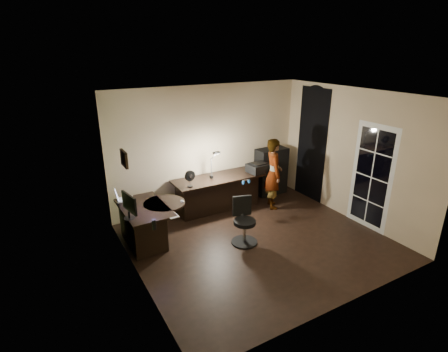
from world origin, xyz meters
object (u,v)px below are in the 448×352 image
cabinet (271,171)px  person (273,174)px  desk_left (145,225)px  desk_right (219,193)px  office_chair (245,222)px  monitor (129,210)px

cabinet → person: bearing=-124.2°
cabinet → person: person is taller
desk_left → cabinet: size_ratio=1.09×
desk_right → office_chair: (-0.29, -1.49, 0.05)m
desk_right → cabinet: size_ratio=1.79×
desk_left → person: bearing=1.0°
desk_right → person: bearing=-22.7°
desk_left → cabinet: 3.50m
desk_right → monitor: size_ratio=4.21×
desk_left → office_chair: size_ratio=1.45×
desk_left → person: size_ratio=0.79×
monitor → cabinet: bearing=5.8°
desk_left → desk_right: (1.86, 0.57, 0.02)m
desk_right → cabinet: 1.57m
office_chair → desk_left: bearing=165.9°
monitor → office_chair: monitor is taller
cabinet → monitor: cabinet is taller
desk_left → cabinet: cabinet is taller
desk_right → cabinet: (1.55, 0.19, 0.19)m
person → monitor: bearing=119.2°
desk_left → office_chair: bearing=-31.2°
desk_right → person: (1.12, -0.46, 0.41)m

